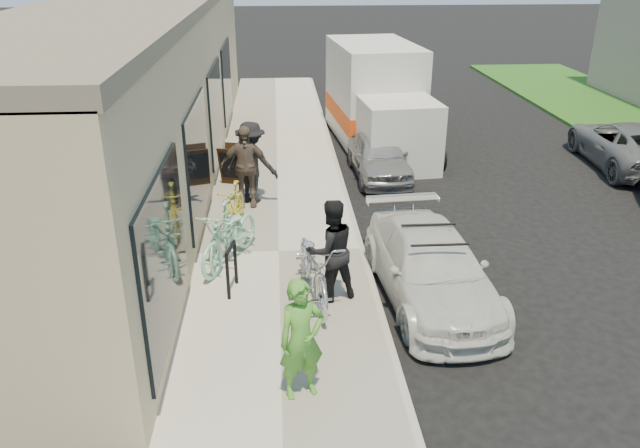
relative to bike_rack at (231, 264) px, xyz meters
name	(u,v)px	position (x,y,z in m)	size (l,w,h in m)	color
ground	(419,347)	(2.76, -1.57, -0.63)	(120.00, 120.00, 0.00)	black
sidewalk	(279,254)	(0.76, 1.43, -0.56)	(3.00, 34.00, 0.15)	beige
curb	(362,252)	(2.31, 1.43, -0.57)	(0.12, 34.00, 0.13)	#A49E96
storefront	(141,91)	(-2.48, 6.41, 1.49)	(3.60, 20.00, 4.22)	#C4B188
bike_rack	(231,264)	(0.00, 0.00, 0.00)	(0.15, 0.56, 0.80)	black
sandwich_board	(233,165)	(-0.28, 5.16, -0.02)	(0.70, 0.71, 0.91)	black
sedan_white	(431,267)	(3.21, -0.18, -0.07)	(1.88, 4.02, 1.18)	silver
sedan_silver	(379,156)	(3.31, 5.82, -0.09)	(1.29, 3.21, 1.09)	gray
moving_truck	(377,102)	(3.69, 8.71, 0.62)	(2.65, 5.92, 2.83)	beige
far_car_gray	(627,144)	(9.94, 6.22, -0.04)	(1.96, 4.25, 1.18)	#5C5F62
tandem_bike	(314,267)	(1.31, -0.30, 0.07)	(0.73, 2.10, 1.10)	silver
woman_rider	(301,340)	(1.02, -2.64, 0.31)	(0.58, 0.38, 1.59)	#4C9531
man_standing	(331,250)	(1.58, -0.30, 0.35)	(0.81, 0.63, 1.67)	black
cruiser_bike_a	(223,234)	(-0.22, 1.11, 0.03)	(0.49, 1.73, 1.04)	#8ED4B8
cruiser_bike_b	(230,236)	(-0.08, 1.03, 0.03)	(0.68, 1.96, 1.03)	#8ED4B8
cruiser_bike_c	(234,208)	(-0.10, 2.47, -0.02)	(0.43, 1.54, 0.92)	gold
bystander_a	(251,163)	(0.21, 3.96, 0.41)	(1.16, 0.67, 1.80)	black
bystander_b	(245,166)	(0.08, 3.74, 0.40)	(1.04, 0.43, 1.77)	brown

